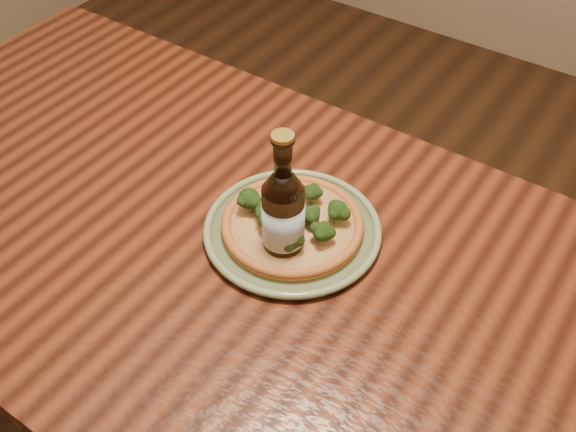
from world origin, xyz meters
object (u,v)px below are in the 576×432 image
Objects in this scene: table at (197,252)px; beer_bottle at (283,215)px; pizza at (292,223)px; plate at (292,230)px.

beer_bottle is at bearing 6.65° from table.
beer_bottle reaches higher than pizza.
plate is at bearing 22.52° from table.
plate is 1.21× the size of beer_bottle.
pizza is at bearing 169.55° from plate.
plate reaches higher than table.
pizza is at bearing 22.63° from table.
plate is 1.26× the size of pizza.
table is at bearing -175.20° from beer_bottle.
plate is at bearing 105.01° from beer_bottle.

